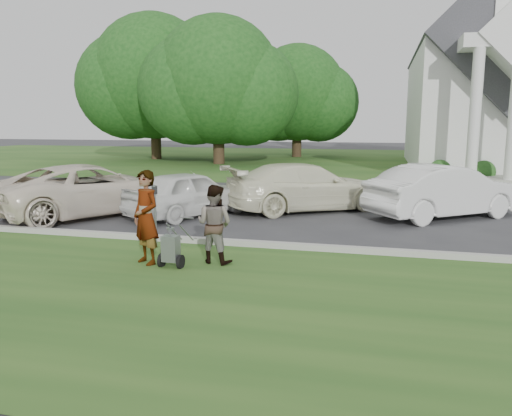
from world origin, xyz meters
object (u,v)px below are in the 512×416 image
at_px(striping_cart, 171,249).
at_px(car_d, 444,191).
at_px(parking_meter_near, 155,209).
at_px(tree_left, 218,87).
at_px(car_b, 189,193).
at_px(tree_back, 297,97).
at_px(car_a, 91,190).
at_px(person_left, 146,218).
at_px(person_right, 214,225).
at_px(car_c, 306,187).
at_px(church, 494,69).
at_px(tree_far, 154,83).

bearing_deg(striping_cart, car_d, 52.20).
height_order(parking_meter_near, car_d, car_d).
bearing_deg(car_d, parking_meter_near, 91.30).
bearing_deg(tree_left, car_b, -74.46).
relative_size(tree_left, tree_back, 1.11).
height_order(tree_back, car_d, tree_back).
relative_size(car_a, car_b, 1.37).
bearing_deg(parking_meter_near, car_b, 100.36).
height_order(car_a, car_b, car_a).
bearing_deg(person_left, striping_cart, 16.93).
height_order(person_right, car_a, person_right).
relative_size(person_left, car_d, 0.39).
relative_size(person_left, parking_meter_near, 1.31).
distance_m(person_left, car_a, 6.11).
distance_m(tree_back, car_c, 25.04).
distance_m(tree_back, striping_cart, 31.83).
distance_m(church, car_c, 20.18).
xyz_separation_m(striping_cart, car_b, (-1.68, 5.23, 0.32)).
relative_size(tree_left, person_right, 6.67).
bearing_deg(church, tree_back, 152.15).
height_order(tree_left, parking_meter_near, tree_left).
xyz_separation_m(church, car_b, (-11.95, -19.32, -5.24)).
xyz_separation_m(car_a, car_b, (3.00, 0.56, -0.08)).
bearing_deg(person_right, car_c, -86.79).
xyz_separation_m(church, person_right, (-9.56, -24.00, -5.14)).
bearing_deg(tree_far, car_a, -69.67).
bearing_deg(car_a, church, -95.16).
distance_m(tree_left, striping_cart, 24.82).
height_order(church, car_c, church).
height_order(tree_far, car_d, tree_far).
bearing_deg(car_d, car_a, 64.24).
xyz_separation_m(car_a, car_c, (6.29, 2.41, -0.02)).
xyz_separation_m(tree_left, car_b, (5.06, -18.19, -4.41)).
xyz_separation_m(tree_left, parking_meter_near, (5.76, -22.02, -4.20)).
bearing_deg(person_right, car_a, -26.45).
xyz_separation_m(tree_far, car_b, (11.06, -21.19, -4.99)).
relative_size(striping_cart, person_left, 0.50).
bearing_deg(car_b, tree_back, -58.41).
bearing_deg(church, striping_cart, -112.72).
bearing_deg(tree_left, parking_meter_near, -75.35).
height_order(church, person_right, church).
bearing_deg(church, car_c, -116.39).
relative_size(person_left, car_a, 0.33).
height_order(tree_back, person_right, tree_back).
xyz_separation_m(striping_cart, person_left, (-0.58, 0.14, 0.57)).
xyz_separation_m(tree_far, striping_cart, (12.74, -26.42, -5.32)).
distance_m(tree_left, parking_meter_near, 23.15).
distance_m(striping_cart, person_right, 0.99).
bearing_deg(car_b, car_a, 39.86).
bearing_deg(striping_cart, car_a, 137.64).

